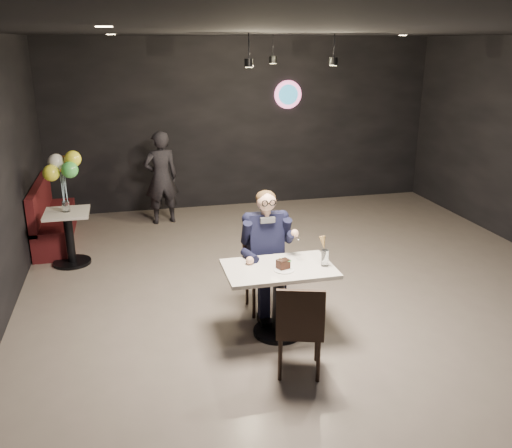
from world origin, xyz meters
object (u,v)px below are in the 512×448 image
object	(u,v)px
chair_near	(300,326)
seated_man	(265,250)
main_table	(279,301)
passerby	(161,178)
booth_bench	(54,212)
balloon_vase	(66,206)
side_table	(70,239)
chair_far	(265,272)
sundae_glass	(325,258)

from	to	relation	value
chair_near	seated_man	bearing A→B (deg)	107.36
main_table	passerby	size ratio (longest dim) A/B	0.71
booth_bench	passerby	xyz separation A→B (m)	(1.66, 0.53, 0.31)
seated_man	main_table	bearing A→B (deg)	-90.00
chair_near	passerby	bearing A→B (deg)	117.94
booth_bench	balloon_vase	size ratio (longest dim) A/B	12.74
booth_bench	seated_man	bearing A→B (deg)	-49.01
booth_bench	balloon_vase	distance (m)	1.11
seated_man	side_table	size ratio (longest dim) A/B	1.99
balloon_vase	booth_bench	bearing A→B (deg)	106.70
booth_bench	side_table	xyz separation A→B (m)	(0.30, -1.00, -0.10)
chair_far	balloon_vase	size ratio (longest dim) A/B	6.39
seated_man	balloon_vase	world-z (taller)	seated_man
booth_bench	balloon_vase	bearing A→B (deg)	-73.30
seated_man	chair_far	bearing A→B (deg)	-90.00
balloon_vase	chair_near	bearing A→B (deg)	-54.71
main_table	side_table	xyz separation A→B (m)	(-2.24, 2.48, -0.01)
main_table	passerby	distance (m)	4.12
side_table	chair_near	bearing A→B (deg)	-54.71
chair_near	balloon_vase	distance (m)	3.90
booth_bench	sundae_glass	bearing A→B (deg)	-49.81
main_table	side_table	distance (m)	3.34
chair_far	balloon_vase	bearing A→B (deg)	139.34
booth_bench	side_table	distance (m)	1.05
main_table	chair_far	distance (m)	0.56
chair_far	sundae_glass	bearing A→B (deg)	-53.78
seated_man	chair_near	bearing A→B (deg)	-90.00
sundae_glass	booth_bench	distance (m)	4.67
chair_near	seated_man	world-z (taller)	seated_man
chair_near	sundae_glass	world-z (taller)	chair_near
chair_near	booth_bench	bearing A→B (deg)	138.73
chair_far	booth_bench	size ratio (longest dim) A/B	0.50
booth_bench	passerby	bearing A→B (deg)	17.73
chair_far	booth_bench	bearing A→B (deg)	130.99
chair_far	side_table	bearing A→B (deg)	139.34
side_table	sundae_glass	bearing A→B (deg)	-43.38
balloon_vase	passerby	size ratio (longest dim) A/B	0.09
sundae_glass	side_table	bearing A→B (deg)	136.62
sundae_glass	passerby	world-z (taller)	passerby
seated_man	booth_bench	size ratio (longest dim) A/B	0.79
chair_near	sundae_glass	size ratio (longest dim) A/B	5.48
sundae_glass	side_table	world-z (taller)	sundae_glass
side_table	balloon_vase	size ratio (longest dim) A/B	5.02
chair_far	booth_bench	xyz separation A→B (m)	(-2.54, 2.93, -0.00)
balloon_vase	side_table	bearing A→B (deg)	0.00
chair_near	passerby	distance (m)	4.79
side_table	balloon_vase	distance (m)	0.46
chair_far	chair_near	distance (m)	1.24
seated_man	booth_bench	xyz separation A→B (m)	(-2.54, 2.93, -0.26)
sundae_glass	balloon_vase	xyz separation A→B (m)	(-2.70, 2.55, -0.01)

